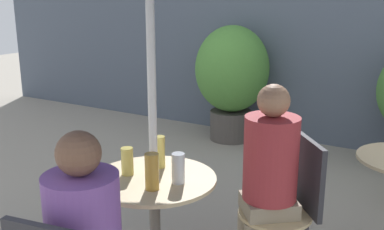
{
  "coord_description": "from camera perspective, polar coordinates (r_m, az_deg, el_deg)",
  "views": [
    {
      "loc": [
        1.18,
        -1.69,
        1.63
      ],
      "look_at": [
        -0.11,
        0.52,
        0.95
      ],
      "focal_mm": 42.0,
      "sensor_mm": 36.0,
      "label": 1
    }
  ],
  "objects": [
    {
      "name": "storefront_wall",
      "position": [
        5.09,
        17.36,
        12.77
      ],
      "size": [
        10.0,
        0.06,
        3.0
      ],
      "color": "#4C5666",
      "rests_on": "ground_plane"
    },
    {
      "name": "potted_plant_0",
      "position": [
        5.14,
        5.09,
        5.09
      ],
      "size": [
        0.84,
        0.84,
        1.32
      ],
      "color": "#47423D",
      "rests_on": "ground_plane"
    },
    {
      "name": "beer_glass_0",
      "position": [
        2.24,
        -5.11,
        -7.17
      ],
      "size": [
        0.07,
        0.07,
        0.19
      ],
      "color": "#B28433",
      "rests_on": "cafe_table_near"
    },
    {
      "name": "beer_glass_1",
      "position": [
        2.31,
        -1.76,
        -6.77
      ],
      "size": [
        0.07,
        0.07,
        0.16
      ],
      "color": "silver",
      "rests_on": "cafe_table_near"
    },
    {
      "name": "seated_person_1",
      "position": [
        2.52,
        9.65,
        -6.8
      ],
      "size": [
        0.38,
        0.38,
        1.18
      ],
      "rotation": [
        0.0,
        0.0,
        -0.89
      ],
      "color": "gray",
      "rests_on": "ground_plane"
    },
    {
      "name": "cafe_table_near",
      "position": [
        2.48,
        -4.77,
        -11.7
      ],
      "size": [
        0.67,
        0.67,
        0.7
      ],
      "color": "#514C47",
      "rests_on": "ground_plane"
    },
    {
      "name": "beer_glass_3",
      "position": [
        2.44,
        -8.22,
        -5.83
      ],
      "size": [
        0.07,
        0.07,
        0.15
      ],
      "color": "#DBC65B",
      "rests_on": "cafe_table_near"
    },
    {
      "name": "beer_glass_2",
      "position": [
        2.51,
        -4.15,
        -4.69
      ],
      "size": [
        0.06,
        0.06,
        0.18
      ],
      "color": "#DBC65B",
      "rests_on": "cafe_table_near"
    },
    {
      "name": "bistro_chair_1",
      "position": [
        2.65,
        12.52,
        -10.34
      ],
      "size": [
        0.48,
        0.47,
        0.86
      ],
      "rotation": [
        0.0,
        0.0,
        -0.89
      ],
      "color": "tan",
      "rests_on": "ground_plane"
    }
  ]
}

